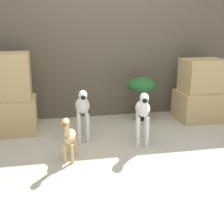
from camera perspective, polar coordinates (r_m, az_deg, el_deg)
name	(u,v)px	position (r m, az deg, el deg)	size (l,w,h in m)	color
ground_plane	(134,160)	(3.25, 3.99, -8.80)	(14.00, 14.00, 0.00)	#B2A88E
wall_back	(104,41)	(4.58, -1.52, 12.84)	(6.40, 0.08, 2.20)	brown
rock_pillar_left	(8,96)	(4.13, -18.47, 2.75)	(0.67, 0.54, 1.01)	tan
rock_pillar_right	(201,92)	(4.63, 15.99, 3.47)	(0.67, 0.54, 0.87)	tan
zebra_right	(143,109)	(3.55, 5.67, 0.49)	(0.25, 0.51, 0.64)	white
zebra_left	(83,106)	(3.69, -5.40, 1.08)	(0.20, 0.51, 0.64)	white
giraffe_figurine	(69,136)	(3.18, -7.86, -4.34)	(0.19, 0.41, 0.50)	tan
potted_palm_front	(142,87)	(4.42, 5.47, 4.52)	(0.41, 0.41, 0.62)	black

